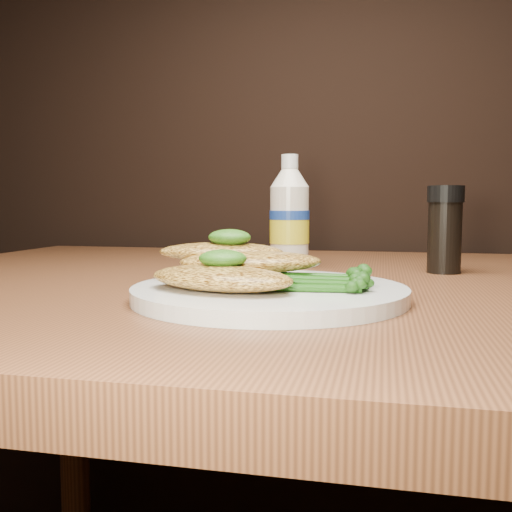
# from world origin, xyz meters

# --- Properties ---
(plate) EXTENTS (0.25, 0.25, 0.01)m
(plate) POSITION_xyz_m (-0.05, 0.90, 0.76)
(plate) COLOR white
(plate) RESTS_ON dining_table
(chicken_front) EXTENTS (0.15, 0.11, 0.02)m
(chicken_front) POSITION_xyz_m (-0.09, 0.87, 0.77)
(chicken_front) COLOR gold
(chicken_front) RESTS_ON plate
(chicken_mid) EXTENTS (0.15, 0.10, 0.02)m
(chicken_mid) POSITION_xyz_m (-0.07, 0.92, 0.78)
(chicken_mid) COLOR gold
(chicken_mid) RESTS_ON plate
(chicken_back) EXTENTS (0.13, 0.08, 0.02)m
(chicken_back) POSITION_xyz_m (-0.11, 0.94, 0.79)
(chicken_back) COLOR gold
(chicken_back) RESTS_ON plate
(pesto_front) EXTENTS (0.04, 0.04, 0.02)m
(pesto_front) POSITION_xyz_m (-0.09, 0.88, 0.79)
(pesto_front) COLOR #133708
(pesto_front) RESTS_ON chicken_front
(pesto_back) EXTENTS (0.05, 0.05, 0.02)m
(pesto_back) POSITION_xyz_m (-0.10, 0.94, 0.80)
(pesto_back) COLOR #133708
(pesto_back) RESTS_ON chicken_back
(broccolini_bundle) EXTENTS (0.13, 0.11, 0.02)m
(broccolini_bundle) POSITION_xyz_m (-0.01, 0.91, 0.77)
(broccolini_bundle) COLOR #1D5211
(broccolini_bundle) RESTS_ON plate
(mayo_bottle) EXTENTS (0.06, 0.06, 0.15)m
(mayo_bottle) POSITION_xyz_m (-0.08, 1.17, 0.83)
(mayo_bottle) COLOR beige
(mayo_bottle) RESTS_ON dining_table
(pepper_grinder) EXTENTS (0.06, 0.06, 0.11)m
(pepper_grinder) POSITION_xyz_m (0.12, 1.15, 0.80)
(pepper_grinder) COLOR black
(pepper_grinder) RESTS_ON dining_table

